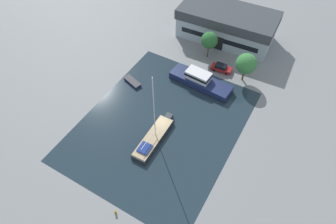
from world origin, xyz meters
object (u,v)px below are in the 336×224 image
Objects in this scene: warehouse_building at (227,24)px; motor_cruiser at (200,80)px; small_dinghy at (132,82)px; quay_tree_by_water at (246,64)px; parked_car at (221,68)px; quay_tree_near_building at (209,40)px; sailboat_moored at (154,138)px.

motor_cruiser is at bearing -86.80° from warehouse_building.
small_dinghy is (-10.63, -24.75, -3.35)m from warehouse_building.
warehouse_building is 15.25m from quay_tree_by_water.
quay_tree_near_building is at bearing -127.04° from parked_car.
quay_tree_by_water reaches higher than quay_tree_near_building.
parked_car is 0.31× the size of sailboat_moored.
warehouse_building reaches higher than quay_tree_near_building.
small_dinghy is at bearing -116.17° from warehouse_building.
warehouse_building is at bearing 86.70° from quay_tree_near_building.
small_dinghy is at bearing 122.25° from motor_cruiser.
warehouse_building is 5.09× the size of small_dinghy.
quay_tree_near_building reaches higher than motor_cruiser.
quay_tree_near_building reaches higher than parked_car.
small_dinghy is (-14.74, -12.98, -0.49)m from parked_car.
parked_car reaches higher than small_dinghy.
parked_car is (4.63, -2.85, -3.76)m from quay_tree_near_building.
quay_tree_near_building is 0.97× the size of quay_tree_by_water.
quay_tree_near_building is 10.26m from quay_tree_by_water.
parked_car is (-5.13, 0.34, -3.64)m from quay_tree_by_water.
quay_tree_by_water reaches higher than small_dinghy.
sailboat_moored is at bearing -179.14° from motor_cruiser.
warehouse_building is at bearing -166.16° from parked_car.
warehouse_building is at bearing 127.35° from quay_tree_by_water.
quay_tree_by_water is at bearing -18.09° from quay_tree_near_building.
quay_tree_near_building is at bearing 92.33° from sailboat_moored.
quay_tree_by_water reaches higher than motor_cruiser.
warehouse_building reaches higher than small_dinghy.
warehouse_building is 1.55× the size of sailboat_moored.
quay_tree_near_building is at bearing -15.21° from small_dinghy.
quay_tree_near_building is at bearing -96.23° from warehouse_building.
quay_tree_by_water is (9.24, -12.11, 0.78)m from warehouse_building.
quay_tree_by_water is at bearing -40.17° from small_dinghy.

